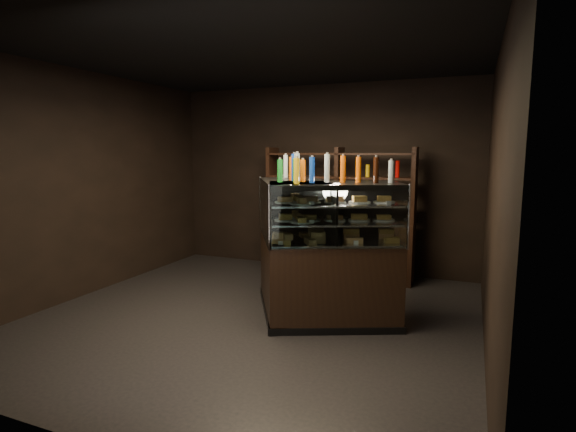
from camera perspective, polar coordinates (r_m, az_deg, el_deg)
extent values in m
plane|color=black|center=(5.44, -4.39, -12.65)|extent=(5.00, 5.00, 0.00)
cube|color=black|center=(7.42, 4.24, 4.79)|extent=(5.00, 0.02, 3.00)
cube|color=black|center=(3.11, -25.95, -0.61)|extent=(5.00, 0.02, 3.00)
cube|color=black|center=(4.56, 24.70, 1.99)|extent=(0.02, 5.00, 3.00)
cube|color=black|center=(6.63, -24.27, 3.70)|extent=(0.02, 5.00, 3.00)
cube|color=black|center=(5.20, -4.77, 19.99)|extent=(5.00, 5.00, 0.02)
cube|color=black|center=(5.14, 5.82, -8.43)|extent=(1.60, 1.24, 0.94)
cube|color=black|center=(5.28, 5.75, -12.89)|extent=(1.65, 1.27, 0.08)
cube|color=black|center=(4.94, 6.00, 3.89)|extent=(1.60, 1.24, 0.06)
cube|color=silver|center=(5.02, 5.89, -3.19)|extent=(1.52, 1.16, 0.02)
cube|color=silver|center=(4.98, 5.93, -0.71)|extent=(1.52, 1.16, 0.02)
cube|color=silver|center=(4.96, 5.96, 1.56)|extent=(1.52, 1.16, 0.02)
cube|color=white|center=(4.61, 6.55, -0.18)|extent=(1.31, 0.59, 0.66)
cylinder|color=silver|center=(4.77, 15.07, -0.12)|extent=(0.03, 0.03, 0.68)
cylinder|color=silver|center=(4.57, -2.39, -0.20)|extent=(0.03, 0.03, 0.68)
cube|color=black|center=(5.47, 0.80, -7.35)|extent=(1.33, 1.60, 0.94)
cube|color=black|center=(5.60, 0.79, -11.57)|extent=(1.37, 1.65, 0.08)
cube|color=black|center=(5.29, 0.82, 4.21)|extent=(1.33, 1.60, 0.06)
cube|color=silver|center=(5.37, 0.81, -2.42)|extent=(1.25, 1.52, 0.02)
cube|color=silver|center=(5.33, 0.81, -0.09)|extent=(1.25, 1.52, 0.02)
cube|color=silver|center=(5.31, 0.82, 2.03)|extent=(1.25, 1.52, 0.02)
cube|color=white|center=(5.28, -3.15, 0.92)|extent=(0.71, 1.25, 0.66)
cylinder|color=silver|center=(4.57, -2.39, -0.20)|extent=(0.03, 0.03, 0.68)
cylinder|color=silver|center=(5.99, -3.53, 1.77)|extent=(0.03, 0.03, 0.68)
cube|color=gold|center=(4.94, -0.99, -2.90)|extent=(0.20, 0.16, 0.06)
cube|color=gold|center=(4.96, 3.65, -2.87)|extent=(0.20, 0.16, 0.06)
cube|color=gold|center=(5.01, 8.23, -2.82)|extent=(0.20, 0.16, 0.06)
cube|color=gold|center=(5.09, 12.68, -2.75)|extent=(0.20, 0.16, 0.06)
cylinder|color=white|center=(4.94, -0.34, -0.54)|extent=(0.24, 0.24, 0.02)
cube|color=gold|center=(4.93, -0.34, -0.14)|extent=(0.19, 0.15, 0.05)
cylinder|color=white|center=(4.95, 2.81, -0.52)|extent=(0.24, 0.24, 0.02)
cube|color=gold|center=(4.95, 2.81, -0.13)|extent=(0.19, 0.15, 0.05)
cylinder|color=white|center=(4.98, 5.93, -0.51)|extent=(0.24, 0.24, 0.02)
cube|color=gold|center=(4.98, 5.94, -0.12)|extent=(0.19, 0.15, 0.05)
cylinder|color=white|center=(5.02, 9.01, -0.49)|extent=(0.24, 0.24, 0.02)
cube|color=gold|center=(5.02, 9.02, -0.10)|extent=(0.19, 0.15, 0.05)
cylinder|color=white|center=(5.08, 12.03, -0.47)|extent=(0.24, 0.24, 0.02)
cube|color=gold|center=(5.08, 12.04, -0.09)|extent=(0.19, 0.15, 0.05)
cylinder|color=white|center=(4.91, -0.34, 1.75)|extent=(0.24, 0.24, 0.02)
cube|color=gold|center=(4.91, -0.34, 2.15)|extent=(0.19, 0.15, 0.05)
cylinder|color=white|center=(4.93, 2.83, 1.76)|extent=(0.24, 0.24, 0.02)
cube|color=gold|center=(4.92, 2.83, 2.16)|extent=(0.19, 0.15, 0.05)
cylinder|color=white|center=(4.96, 5.97, 1.76)|extent=(0.24, 0.24, 0.02)
cube|color=gold|center=(4.95, 5.97, 2.16)|extent=(0.19, 0.15, 0.05)
cylinder|color=white|center=(5.00, 9.06, 1.76)|extent=(0.24, 0.24, 0.02)
cube|color=gold|center=(5.00, 9.07, 2.15)|extent=(0.19, 0.15, 0.05)
cylinder|color=white|center=(5.06, 12.09, 1.75)|extent=(0.24, 0.24, 0.02)
cube|color=gold|center=(5.05, 12.11, 2.14)|extent=(0.19, 0.15, 0.05)
cube|color=gold|center=(5.94, -0.33, -1.01)|extent=(0.17, 0.20, 0.06)
cube|color=gold|center=(5.55, 0.16, -1.67)|extent=(0.17, 0.20, 0.06)
cube|color=gold|center=(5.16, 0.72, -2.42)|extent=(0.17, 0.20, 0.06)
cube|color=gold|center=(4.77, 1.38, -3.29)|extent=(0.17, 0.20, 0.06)
cylinder|color=white|center=(5.86, 0.08, 0.83)|extent=(0.24, 0.24, 0.02)
cube|color=gold|center=(5.86, 0.08, 1.17)|extent=(0.16, 0.19, 0.05)
cylinder|color=white|center=(5.60, 0.43, 0.48)|extent=(0.24, 0.24, 0.02)
cube|color=gold|center=(5.59, 0.43, 0.83)|extent=(0.16, 0.19, 0.05)
cylinder|color=white|center=(5.33, 0.81, 0.10)|extent=(0.24, 0.24, 0.02)
cube|color=gold|center=(5.32, 0.81, 0.46)|extent=(0.16, 0.19, 0.05)
cylinder|color=white|center=(5.06, 1.24, -0.33)|extent=(0.24, 0.24, 0.02)
cube|color=gold|center=(5.06, 1.24, 0.06)|extent=(0.16, 0.19, 0.05)
cylinder|color=white|center=(4.80, 1.71, -0.80)|extent=(0.24, 0.24, 0.02)
cube|color=gold|center=(4.79, 1.71, -0.40)|extent=(0.16, 0.19, 0.05)
cylinder|color=white|center=(5.84, 0.08, 2.76)|extent=(0.24, 0.24, 0.02)
cube|color=gold|center=(5.84, 0.08, 3.10)|extent=(0.16, 0.19, 0.05)
cylinder|color=white|center=(5.57, 0.43, 2.50)|extent=(0.24, 0.24, 0.02)
cube|color=gold|center=(5.57, 0.43, 2.86)|extent=(0.16, 0.19, 0.05)
cylinder|color=white|center=(5.30, 0.82, 2.22)|extent=(0.24, 0.24, 0.02)
cube|color=gold|center=(5.30, 0.82, 2.59)|extent=(0.16, 0.19, 0.05)
cylinder|color=white|center=(5.04, 1.24, 1.90)|extent=(0.24, 0.24, 0.02)
cube|color=gold|center=(5.03, 1.25, 2.29)|extent=(0.16, 0.19, 0.05)
cylinder|color=white|center=(4.77, 1.72, 1.55)|extent=(0.24, 0.24, 0.02)
cube|color=gold|center=(4.77, 1.72, 1.96)|extent=(0.16, 0.19, 0.05)
cylinder|color=yellow|center=(4.89, -1.02, 5.89)|extent=(0.06, 0.06, 0.28)
cylinder|color=silver|center=(4.88, -1.02, 7.64)|extent=(0.03, 0.03, 0.02)
cylinder|color=#0F38B2|center=(4.89, 1.01, 5.89)|extent=(0.06, 0.06, 0.28)
cylinder|color=silver|center=(4.89, 1.01, 7.64)|extent=(0.03, 0.03, 0.02)
cylinder|color=#147223|center=(4.90, 3.02, 5.88)|extent=(0.06, 0.06, 0.28)
cylinder|color=silver|center=(4.90, 3.04, 7.64)|extent=(0.03, 0.03, 0.02)
cylinder|color=silver|center=(4.92, 5.03, 5.87)|extent=(0.06, 0.06, 0.28)
cylinder|color=silver|center=(4.92, 5.05, 7.62)|extent=(0.03, 0.03, 0.02)
cylinder|color=#D8590A|center=(4.94, 7.02, 5.85)|extent=(0.06, 0.06, 0.28)
cylinder|color=silver|center=(4.94, 7.05, 7.59)|extent=(0.03, 0.03, 0.02)
cylinder|color=black|center=(4.97, 8.99, 5.83)|extent=(0.06, 0.06, 0.28)
cylinder|color=silver|center=(4.97, 9.03, 7.55)|extent=(0.03, 0.03, 0.02)
cylinder|color=#B20C0A|center=(5.00, 10.93, 5.79)|extent=(0.06, 0.06, 0.28)
cylinder|color=silver|center=(5.00, 10.98, 7.51)|extent=(0.03, 0.03, 0.02)
cylinder|color=yellow|center=(5.04, 12.85, 5.75)|extent=(0.06, 0.06, 0.28)
cylinder|color=silver|center=(5.04, 12.90, 7.46)|extent=(0.03, 0.03, 0.02)
cylinder|color=yellow|center=(5.88, 0.01, 6.26)|extent=(0.06, 0.06, 0.28)
cylinder|color=silver|center=(5.87, 0.01, 7.72)|extent=(0.03, 0.03, 0.02)
cylinder|color=#0F38B2|center=(5.71, 0.22, 6.21)|extent=(0.06, 0.06, 0.28)
cylinder|color=silver|center=(5.70, 0.22, 7.71)|extent=(0.03, 0.03, 0.02)
cylinder|color=#147223|center=(5.54, 0.45, 6.15)|extent=(0.06, 0.06, 0.28)
cylinder|color=silver|center=(5.53, 0.45, 7.70)|extent=(0.03, 0.03, 0.02)
cylinder|color=silver|center=(5.36, 0.70, 6.08)|extent=(0.06, 0.06, 0.28)
cylinder|color=silver|center=(5.36, 0.70, 7.69)|extent=(0.03, 0.03, 0.02)
cylinder|color=#D8590A|center=(5.19, 0.96, 6.02)|extent=(0.06, 0.06, 0.28)
cylinder|color=silver|center=(5.19, 0.96, 7.67)|extent=(0.03, 0.03, 0.02)
cylinder|color=black|center=(5.02, 1.23, 5.95)|extent=(0.06, 0.06, 0.28)
cylinder|color=silver|center=(5.02, 1.24, 7.66)|extent=(0.03, 0.03, 0.02)
cylinder|color=#B20C0A|center=(4.85, 1.53, 5.87)|extent=(0.06, 0.06, 0.28)
cylinder|color=silver|center=(4.85, 1.54, 7.64)|extent=(0.03, 0.03, 0.02)
cylinder|color=yellow|center=(4.69, 1.85, 5.79)|extent=(0.06, 0.06, 0.28)
cylinder|color=silver|center=(4.68, 1.86, 7.62)|extent=(0.03, 0.03, 0.02)
cylinder|color=black|center=(6.04, 11.05, -9.72)|extent=(0.25, 0.25, 0.19)
cone|color=#1A5C1F|center=(5.94, 11.15, -6.45)|extent=(0.38, 0.38, 0.52)
cone|color=#1A5C1F|center=(5.90, 11.19, -4.83)|extent=(0.29, 0.29, 0.37)
cube|color=black|center=(7.01, 6.38, -4.11)|extent=(2.28, 0.45, 0.90)
cube|color=black|center=(7.23, -2.00, 4.32)|extent=(0.07, 0.38, 1.10)
cube|color=black|center=(6.86, 6.51, 4.07)|extent=(0.07, 0.38, 1.10)
cube|color=black|center=(6.66, 15.73, 3.70)|extent=(0.07, 0.38, 1.10)
cube|color=black|center=(6.89, 6.47, 2.00)|extent=(2.23, 0.41, 0.03)
cube|color=black|center=(6.86, 6.52, 4.91)|extent=(2.23, 0.41, 0.03)
cube|color=black|center=(6.85, 6.57, 7.83)|extent=(2.23, 0.41, 0.03)
cylinder|color=yellow|center=(7.15, -0.21, 3.28)|extent=(0.06, 0.06, 0.22)
cylinder|color=#0F38B2|center=(7.00, 3.08, 3.17)|extent=(0.06, 0.06, 0.22)
cylinder|color=#147223|center=(6.87, 6.49, 3.04)|extent=(0.06, 0.06, 0.22)
cylinder|color=silver|center=(6.78, 10.02, 2.89)|extent=(0.06, 0.06, 0.22)
cylinder|color=#D8590A|center=(6.70, 13.63, 2.73)|extent=(0.06, 0.06, 0.22)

